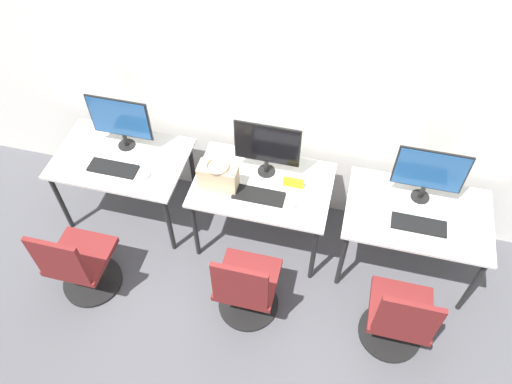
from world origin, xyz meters
The scene contains 19 objects.
ground_plane centered at (0.00, 0.00, 0.00)m, with size 20.00×20.00×0.00m, color #4C4C51.
wall_back centered at (0.00, 0.84, 1.40)m, with size 12.00×0.05×2.80m.
desk_left centered at (-1.20, 0.36, 0.63)m, with size 1.08×0.71×0.71m.
monitor_left centered at (-1.20, 0.50, 0.99)m, with size 0.51×0.14×0.49m.
keyboard_left centered at (-1.20, 0.22, 0.72)m, with size 0.40×0.15×0.02m.
mouse_left centered at (-0.91, 0.21, 0.72)m, with size 0.06×0.09×0.03m.
office_chair_left centered at (-1.25, -0.49, 0.34)m, with size 0.48×0.48×0.86m.
desk_center centered at (0.00, 0.36, 0.63)m, with size 1.08×0.71×0.71m.
monitor_center centered at (0.00, 0.49, 0.99)m, with size 0.51×0.14×0.49m.
keyboard_center centered at (0.00, 0.23, 0.72)m, with size 0.40×0.15×0.02m.
mouse_center centered at (0.28, 0.21, 0.72)m, with size 0.06×0.09×0.03m.
office_chair_center centered at (0.05, -0.38, 0.34)m, with size 0.48×0.48×0.86m.
desk_right centered at (1.20, 0.36, 0.63)m, with size 1.08×0.71×0.71m.
monitor_right centered at (1.20, 0.51, 0.99)m, with size 0.51×0.14×0.49m.
keyboard_right centered at (1.20, 0.24, 0.72)m, with size 0.40×0.15×0.02m.
mouse_right centered at (1.45, 0.21, 0.72)m, with size 0.06×0.09×0.03m.
office_chair_right centered at (1.17, -0.36, 0.34)m, with size 0.48×0.48×0.86m.
handbag centered at (-0.32, 0.25, 0.82)m, with size 0.30×0.18×0.25m.
placard_center centered at (0.24, 0.39, 0.75)m, with size 0.16×0.03×0.08m.
Camera 1 is at (0.56, -2.12, 3.66)m, focal length 35.00 mm.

